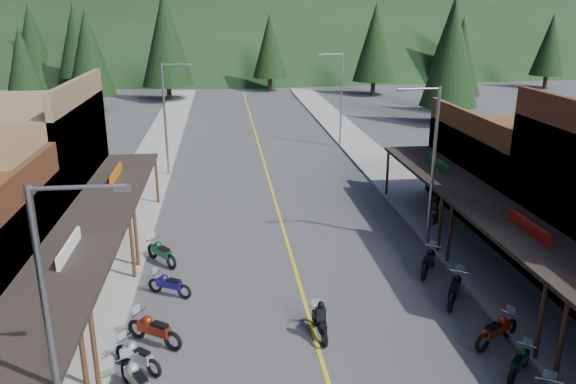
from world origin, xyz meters
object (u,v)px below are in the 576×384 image
object	(u,v)px
shop_west_3	(13,173)
bike_west_8	(154,328)
rider_on_bike	(320,321)
streetlight_2	(431,159)
pine_10	(88,53)
pine_4	(375,42)
bike_east_6	(520,361)
shop_east_3	(523,174)
bike_west_7	(137,354)
bike_west_9	(169,283)
bike_east_7	(497,329)
pedestrian_east_b	(433,209)
pine_11	(452,54)
pine_5	(453,33)
bike_east_8	(455,288)
pine_2	(166,38)
pine_7	(32,39)
streetlight_1	(167,115)
streetlight_3	(340,95)
bike_east_9	(429,260)
streetlight_0	(56,334)
pine_8	(24,69)
pine_1	(76,40)
pine_3	(270,46)
bike_west_10	(161,251)
bike_west_6	(137,379)
pine_6	(550,45)
pine_9	(461,57)

from	to	relation	value
shop_west_3	bike_west_8	size ratio (longest dim) A/B	4.68
bike_west_8	rider_on_bike	world-z (taller)	rider_on_bike
streetlight_2	pine_10	bearing A→B (deg)	120.71
pine_4	bike_east_6	xyz separation A→B (m)	(-11.76, -62.87, -6.70)
shop_east_3	bike_west_7	bearing A→B (deg)	-148.02
pine_10	bike_west_8	distance (m)	51.53
bike_west_9	bike_east_7	distance (m)	12.89
bike_east_7	pedestrian_east_b	xyz separation A→B (m)	(1.89, 11.43, 0.36)
pine_11	bike_east_6	bearing A→B (deg)	-108.60
pine_5	bike_east_8	world-z (taller)	pine_5
bike_east_8	pine_11	bearing A→B (deg)	100.96
pine_2	rider_on_bike	xyz separation A→B (m)	(10.18, -57.81, -7.38)
pine_7	bike_east_6	bearing A→B (deg)	-64.13
streetlight_1	pine_7	xyz separation A→B (m)	(-25.05, 54.00, 2.78)
rider_on_bike	shop_east_3	bearing A→B (deg)	34.70
streetlight_3	pine_5	world-z (taller)	pine_5
bike_east_9	rider_on_bike	distance (m)	7.36
streetlight_0	pine_8	distance (m)	48.42
shop_west_3	pine_10	distance (m)	39.07
pine_2	pine_1	bearing A→B (deg)	139.40
pine_2	pine_4	xyz separation A→B (m)	(28.00, 2.00, -0.75)
bike_east_9	pine_3	bearing A→B (deg)	125.21
shop_east_3	pedestrian_east_b	xyz separation A→B (m)	(-5.52, -0.96, -1.54)
streetlight_1	pine_8	distance (m)	23.51
bike_west_7	bike_west_10	distance (m)	8.24
pine_5	bike_west_6	bearing A→B (deg)	-118.19
pine_7	bike_west_10	distance (m)	73.86
pedestrian_east_b	pine_7	bearing A→B (deg)	-100.70
pine_4	bike_west_7	bearing A→B (deg)	-111.56
bike_west_7	bike_west_9	size ratio (longest dim) A/B	1.02
streetlight_0	pedestrian_east_b	distance (m)	22.58
bike_west_6	bike_west_10	xyz separation A→B (m)	(-0.21, 9.67, -0.01)
bike_east_7	streetlight_1	bearing A→B (deg)	-178.97
bike_west_7	streetlight_2	bearing A→B (deg)	-15.32
pine_7	bike_west_7	bearing A→B (deg)	-71.47
pine_2	pine_6	xyz separation A→B (m)	(56.00, 6.00, -1.51)
pine_7	pine_8	size ratio (longest dim) A/B	1.25
pine_5	streetlight_2	bearing A→B (deg)	-112.91
pine_2	pine_8	xyz separation A→B (m)	(-12.00, -18.00, -2.01)
pine_5	bike_west_9	world-z (taller)	pine_5
pine_10	bike_west_6	bearing A→B (deg)	-77.09
pine_9	pine_10	bearing A→B (deg)	173.21
streetlight_0	bike_west_7	xyz separation A→B (m)	(0.81, 4.88, -3.88)
bike_east_9	bike_west_7	bearing A→B (deg)	-120.74
pine_8	pine_2	bearing A→B (deg)	56.31
bike_west_6	pedestrian_east_b	bearing A→B (deg)	10.28
pine_4	pine_9	xyz separation A→B (m)	(6.00, -15.00, -0.86)
bike_west_6	bike_west_7	xyz separation A→B (m)	(-0.19, 1.43, -0.07)
streetlight_0	bike_west_6	world-z (taller)	streetlight_0
pine_2	bike_west_8	distance (m)	58.30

